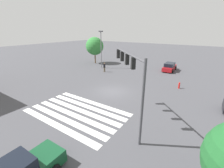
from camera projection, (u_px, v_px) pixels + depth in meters
ground_plane at (112, 92)px, 19.07m from camera, size 142.80×142.80×0.00m
crosswalk_markings at (77, 112)px, 14.27m from camera, size 9.36×5.35×0.01m
traffic_signal_mast at (130, 70)px, 11.23m from camera, size 4.92×4.92×5.95m
car_1 at (169, 67)px, 28.50m from camera, size 2.06×4.59×1.52m
pedestrian at (104, 67)px, 27.55m from camera, size 0.41×0.40×1.73m
street_light_pole_a at (101, 46)px, 29.25m from camera, size 0.80×0.36×7.22m
tree_corner_b at (95, 46)px, 33.83m from camera, size 3.99×3.99×5.90m
fire_hydrant at (179, 85)px, 19.96m from camera, size 0.22×0.22×0.86m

